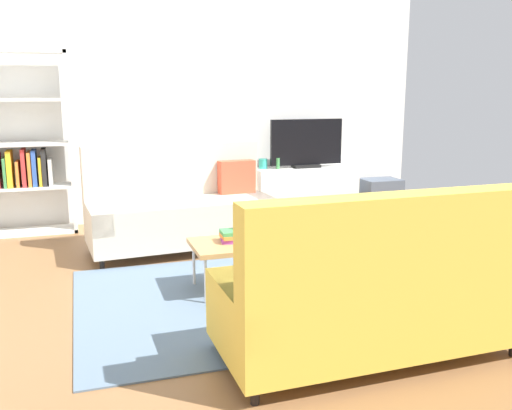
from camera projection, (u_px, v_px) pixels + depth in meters
ground_plane at (249, 284)px, 4.87m from camera, size 7.68×7.68×0.00m
wall_far at (185, 106)px, 7.19m from camera, size 6.40×0.12×2.90m
area_rug at (259, 296)px, 4.58m from camera, size 2.90×2.20×0.01m
couch_beige at (181, 208)px, 5.90m from camera, size 1.96×0.99×1.10m
couch_green at (372, 291)px, 3.45m from camera, size 1.92×0.88×1.10m
coffee_table at (257, 244)px, 4.71m from camera, size 1.10×0.56×0.42m
tv_console at (305, 191)px, 7.56m from camera, size 1.40×0.44×0.64m
tv at (306, 144)px, 7.41m from camera, size 1.00×0.20×0.64m
bookshelf at (21, 152)px, 6.40m from camera, size 1.10×0.36×2.10m
storage_trunk at (380, 195)px, 7.82m from camera, size 0.52×0.40×0.44m
potted_plant at (255, 219)px, 4.69m from camera, size 0.22×0.22×0.34m
table_book_0 at (236, 239)px, 4.67m from camera, size 0.27×0.22×0.03m
table_book_1 at (236, 236)px, 4.67m from camera, size 0.24×0.18×0.03m
table_book_2 at (235, 232)px, 4.66m from camera, size 0.25×0.19×0.03m
vase_0 at (263, 164)px, 7.36m from camera, size 0.11×0.11×0.13m
bottle_0 at (278, 163)px, 7.32m from camera, size 0.05×0.05×0.14m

